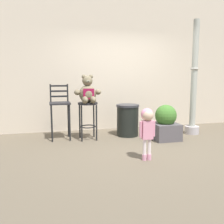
# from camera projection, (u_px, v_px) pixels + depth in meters

# --- Properties ---
(ground_plane) EXTENTS (24.00, 24.00, 0.00)m
(ground_plane) POSITION_uv_depth(u_px,v_px,m) (142.00, 146.00, 4.94)
(ground_plane) COLOR brown
(building_wall) EXTENTS (7.93, 0.30, 3.43)m
(building_wall) POSITION_uv_depth(u_px,v_px,m) (116.00, 62.00, 6.50)
(building_wall) COLOR beige
(building_wall) RESTS_ON ground_plane
(bar_stool_with_teddy) EXTENTS (0.42, 0.42, 0.80)m
(bar_stool_with_teddy) POSITION_uv_depth(u_px,v_px,m) (88.00, 113.00, 5.39)
(bar_stool_with_teddy) COLOR #232225
(bar_stool_with_teddy) RESTS_ON ground_plane
(teddy_bear) EXTENTS (0.57, 0.51, 0.59)m
(teddy_bear) POSITION_uv_depth(u_px,v_px,m) (88.00, 93.00, 5.30)
(teddy_bear) COLOR #71654B
(teddy_bear) RESTS_ON bar_stool_with_teddy
(child_walking) EXTENTS (0.27, 0.22, 0.85)m
(child_walking) POSITION_uv_depth(u_px,v_px,m) (147.00, 123.00, 4.05)
(child_walking) COLOR pink
(child_walking) RESTS_ON ground_plane
(trash_bin) EXTENTS (0.52, 0.52, 0.72)m
(trash_bin) POSITION_uv_depth(u_px,v_px,m) (128.00, 120.00, 5.75)
(trash_bin) COLOR black
(trash_bin) RESTS_ON ground_plane
(lamppost) EXTENTS (0.33, 0.33, 2.61)m
(lamppost) POSITION_uv_depth(u_px,v_px,m) (194.00, 91.00, 5.85)
(lamppost) COLOR #ADA5A7
(lamppost) RESTS_ON ground_plane
(bar_chair_empty) EXTENTS (0.43, 0.43, 1.18)m
(bar_chair_empty) POSITION_uv_depth(u_px,v_px,m) (60.00, 107.00, 5.39)
(bar_chair_empty) COLOR #232225
(bar_chair_empty) RESTS_ON ground_plane
(planter_with_shrub) EXTENTS (0.54, 0.54, 0.75)m
(planter_with_shrub) POSITION_uv_depth(u_px,v_px,m) (166.00, 124.00, 5.40)
(planter_with_shrub) COLOR #524D50
(planter_with_shrub) RESTS_ON ground_plane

